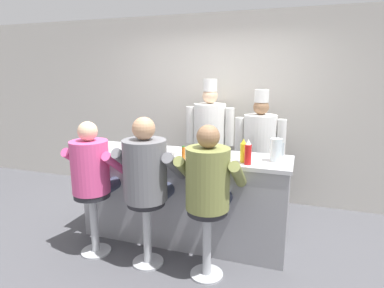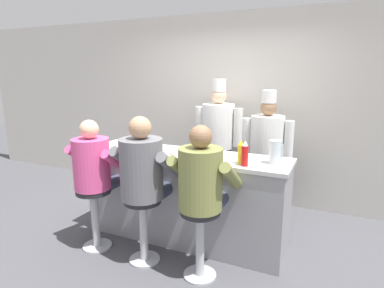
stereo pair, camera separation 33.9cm
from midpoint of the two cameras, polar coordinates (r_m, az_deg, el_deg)
name	(u,v)px [view 2 (the right image)]	position (r m, az deg, el deg)	size (l,w,h in m)	color
ground_plane	(172,250)	(3.63, -0.73, -18.46)	(20.00, 20.00, 0.00)	#4C4C51
wall_back	(228,109)	(4.81, 8.49, 6.24)	(10.00, 0.06, 2.70)	beige
diner_counter	(184,197)	(3.64, 1.31, -9.39)	(2.30, 0.60, 1.01)	gray
ketchup_bottle_red	(245,154)	(3.06, 12.53, -1.80)	(0.07, 0.07, 0.25)	red
mustard_bottle_yellow	(241,152)	(3.14, 11.75, -1.53)	(0.06, 0.06, 0.23)	yellow
hot_sauce_bottle_orange	(182,153)	(3.24, 1.16, -1.60)	(0.04, 0.04, 0.14)	orange
water_pitcher_clear	(275,152)	(3.21, 17.53, -1.42)	(0.13, 0.12, 0.23)	silver
breakfast_plate	(138,150)	(3.60, -6.94, -1.08)	(0.26, 0.26, 0.05)	white
cereal_bowl	(177,152)	(3.43, 0.14, -1.55)	(0.14, 0.14, 0.05)	white
coffee_mug_white	(214,152)	(3.37, 6.90, -1.50)	(0.14, 0.09, 0.09)	white
napkin_dispenser_chrome	(155,149)	(3.39, -3.77, -1.00)	(0.10, 0.06, 0.13)	silver
diner_seated_pink	(94,169)	(3.46, -14.38, -4.32)	(0.57, 0.56, 1.41)	#B2B5BA
diner_seated_grey	(144,173)	(3.12, -5.53, -5.19)	(0.63, 0.62, 1.48)	#B2B5BA
diner_seated_olive	(202,184)	(2.88, 5.16, -7.14)	(0.60, 0.59, 1.44)	#B2B5BA
cook_in_whites_near	(218,137)	(4.57, 6.78, 1.29)	(0.70, 0.45, 1.79)	#232328
cook_in_whites_far	(266,149)	(4.22, 15.35, -0.98)	(0.65, 0.42, 1.66)	#232328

